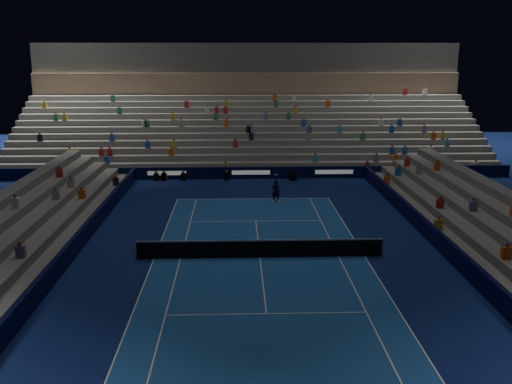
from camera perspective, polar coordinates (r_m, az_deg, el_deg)
name	(u,v)px	position (r m, az deg, el deg)	size (l,w,h in m)	color
ground	(260,258)	(29.24, 0.41, -6.70)	(90.00, 90.00, 0.00)	#0D1A50
court_surface	(260,258)	(29.24, 0.41, -6.69)	(10.97, 23.77, 0.01)	#1A4C93
sponsor_barrier_far	(251,173)	(46.87, -0.53, 1.98)	(44.00, 0.25, 1.00)	black
sponsor_barrier_east	(445,246)	(31.01, 18.70, -5.27)	(0.25, 37.00, 1.00)	black
sponsor_barrier_west	(71,251)	(30.28, -18.35, -5.71)	(0.25, 37.00, 1.00)	black
grandstand_main	(248,124)	(55.65, -0.78, 6.93)	(44.00, 15.20, 11.20)	slate
grandstand_east	(511,238)	(32.26, 24.55, -4.29)	(5.00, 37.00, 2.50)	slate
grandstand_west	(1,244)	(31.31, -24.53, -4.83)	(5.00, 37.00, 2.50)	slate
tennis_net	(260,248)	(29.07, 0.41, -5.77)	(12.90, 0.10, 1.10)	#B2B2B7
tennis_player	(276,191)	(39.52, 2.04, 0.10)	(0.59, 0.38, 1.61)	black
broadcast_camera	(293,176)	(46.40, 3.77, 1.63)	(0.62, 1.03, 0.67)	black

